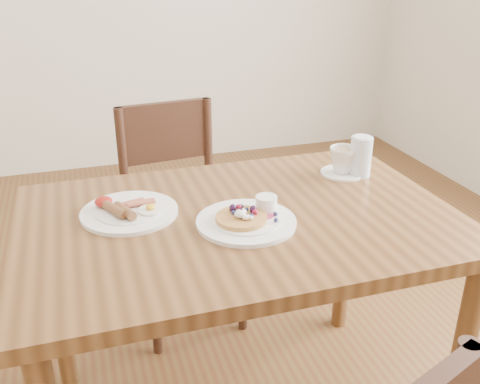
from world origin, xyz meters
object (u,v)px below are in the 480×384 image
Objects in this scene: breakfast_plate at (128,211)px; teacup_saucer at (343,162)px; dining_table at (240,246)px; water_glass at (361,157)px; pancake_plate at (248,218)px; chair_far at (178,205)px.

teacup_saucer is (0.71, 0.09, 0.03)m from breakfast_plate.
dining_table is 0.51m from water_glass.
pancake_plate is 1.00× the size of breakfast_plate.
chair_far is at bearing 66.29° from breakfast_plate.
teacup_saucer reaches higher than breakfast_plate.
teacup_saucer is at bearing 151.96° from water_glass.
breakfast_plate is (-0.24, -0.55, 0.27)m from chair_far.
chair_far is 3.26× the size of pancake_plate.
dining_table is at bearing -160.90° from water_glass.
dining_table is 8.57× the size of teacup_saucer.
chair_far is 0.78m from water_glass.
pancake_plate is at bearing -84.94° from dining_table.
dining_table is 1.36× the size of chair_far.
breakfast_plate is 0.71m from teacup_saucer.
breakfast_plate is 2.07× the size of water_glass.
water_glass is (0.51, -0.49, 0.32)m from chair_far.
breakfast_plate is at bearing 161.80° from dining_table.
dining_table is 0.47m from teacup_saucer.
dining_table is 0.67m from chair_far.
dining_table is 0.33m from breakfast_plate.
breakfast_plate is at bearing 153.52° from pancake_plate.
water_glass is at bearing -28.04° from teacup_saucer.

